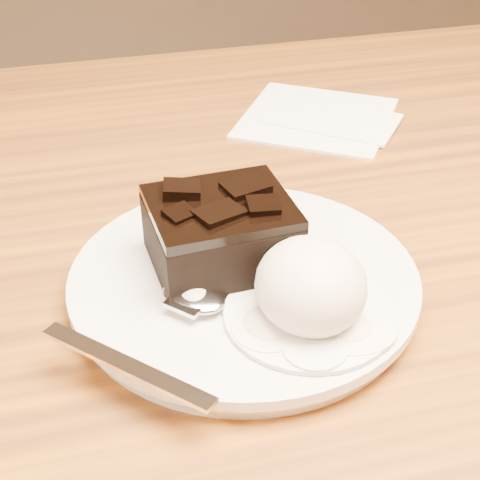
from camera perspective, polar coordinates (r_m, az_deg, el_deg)
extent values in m
cylinder|color=silver|center=(0.51, 0.29, -3.44)|extent=(0.23, 0.23, 0.02)
cube|color=black|center=(0.50, -1.44, 0.19)|extent=(0.10, 0.08, 0.04)
ellipsoid|color=beige|center=(0.46, 5.35, -3.46)|extent=(0.07, 0.07, 0.06)
cylinder|color=white|center=(0.47, 5.21, -5.66)|extent=(0.11, 0.11, 0.00)
cube|color=white|center=(0.76, 5.79, 9.21)|extent=(0.19, 0.19, 0.01)
cube|color=black|center=(0.51, 6.52, -2.21)|extent=(0.01, 0.01, 0.00)
cube|color=black|center=(0.51, -3.59, -1.92)|extent=(0.01, 0.01, 0.00)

